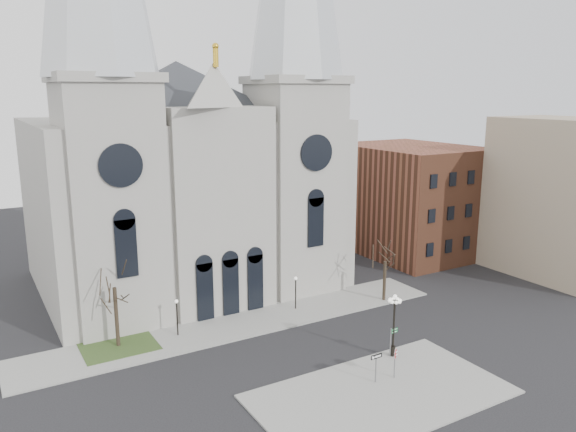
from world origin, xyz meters
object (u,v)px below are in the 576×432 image
stop_sign (395,357)px  street_name_sign (391,340)px  one_way_sign (376,362)px  globe_lamp (394,317)px

stop_sign → street_name_sign: size_ratio=0.98×
stop_sign → one_way_sign: stop_sign is taller
stop_sign → one_way_sign: 1.66m
one_way_sign → street_name_sign: 4.55m
street_name_sign → globe_lamp: bearing=-6.4°
globe_lamp → one_way_sign: (-3.89, -2.63, -1.70)m
stop_sign → street_name_sign: 3.48m
stop_sign → globe_lamp: bearing=33.7°
stop_sign → street_name_sign: street_name_sign is taller
one_way_sign → globe_lamp: bearing=32.8°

